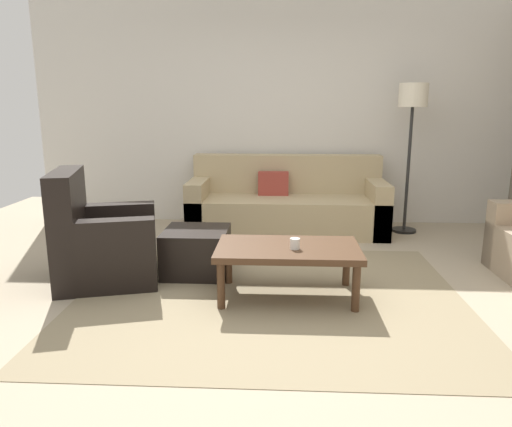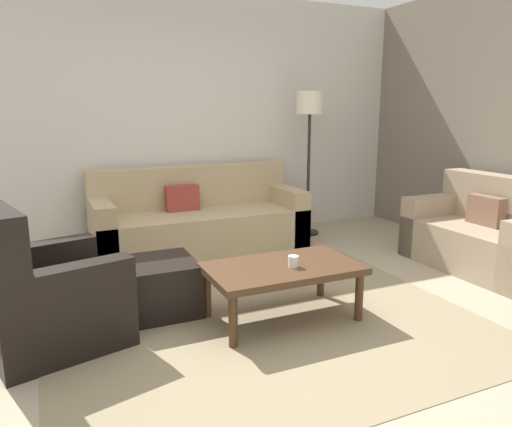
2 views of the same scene
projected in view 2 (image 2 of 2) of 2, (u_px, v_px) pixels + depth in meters
name	position (u px, v px, depth m)	size (l,w,h in m)	color
ground_plane	(266.00, 323.00, 3.46)	(8.00, 8.00, 0.00)	tan
rear_partition	(169.00, 119.00, 5.47)	(6.00, 0.12, 2.80)	silver
area_rug	(266.00, 322.00, 3.46)	(3.00, 2.52, 0.01)	gray
couch_main	(197.00, 220.00, 5.33)	(2.27, 0.90, 0.88)	tan
couch_loveseat	(488.00, 237.00, 4.60)	(0.80, 1.38, 0.88)	gray
armchair_leather	(41.00, 300.00, 3.07)	(0.98, 0.98, 0.95)	black
ottoman	(158.00, 287.00, 3.61)	(0.56, 0.56, 0.40)	black
coffee_table	(283.00, 272.00, 3.45)	(1.10, 0.64, 0.41)	#472D1C
cup	(293.00, 261.00, 3.40)	(0.07, 0.07, 0.08)	white
lamp_standing	(310.00, 118.00, 5.63)	(0.32, 0.32, 1.71)	black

